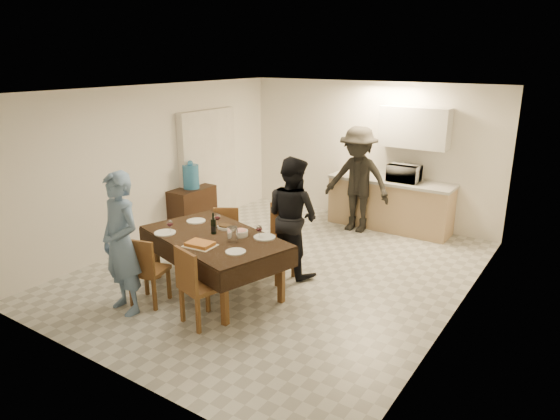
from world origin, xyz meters
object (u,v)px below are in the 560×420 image
(water_pitcher, at_px, (232,235))
(console, at_px, (193,210))
(microwave, at_px, (404,173))
(person_near, at_px, (121,244))
(wine_bottle, at_px, (213,223))
(dining_table, at_px, (214,238))
(savoury_tart, at_px, (200,244))
(water_jug, at_px, (191,177))
(person_far, at_px, (292,216))
(person_kitchen, at_px, (358,180))

(water_pitcher, bearing_deg, console, 143.97)
(microwave, distance_m, person_near, 5.06)
(wine_bottle, bearing_deg, water_pitcher, -14.04)
(dining_table, distance_m, wine_bottle, 0.19)
(water_pitcher, relative_size, savoury_tart, 0.52)
(savoury_tart, xyz_separation_m, person_near, (-0.65, -0.67, 0.08))
(person_near, bearing_deg, wine_bottle, 73.89)
(dining_table, bearing_deg, savoury_tart, -59.47)
(console, relative_size, water_jug, 2.02)
(microwave, xyz_separation_m, person_far, (-0.65, -2.64, -0.20))
(console, xyz_separation_m, person_near, (1.36, -2.64, 0.49))
(savoury_tart, relative_size, person_kitchen, 0.20)
(water_jug, bearing_deg, savoury_tart, -44.48)
(water_jug, bearing_deg, person_near, -62.79)
(console, xyz_separation_m, microwave, (3.11, 2.10, 0.67))
(dining_table, relative_size, water_jug, 5.28)
(console, distance_m, microwave, 3.81)
(water_jug, distance_m, person_near, 2.97)
(wine_bottle, relative_size, savoury_tart, 0.76)
(console, relative_size, wine_bottle, 2.96)
(dining_table, xyz_separation_m, wine_bottle, (-0.05, 0.05, 0.18))
(wine_bottle, height_order, microwave, microwave)
(person_far, bearing_deg, savoury_tart, 83.46)
(microwave, xyz_separation_m, person_near, (-1.75, -4.74, -0.18))
(microwave, distance_m, person_kitchen, 0.82)
(savoury_tart, bearing_deg, water_jug, 135.52)
(water_jug, distance_m, person_kitchen, 2.94)
(person_kitchen, bearing_deg, dining_table, -99.12)
(water_pitcher, xyz_separation_m, person_near, (-0.90, -1.00, 0.01))
(console, xyz_separation_m, wine_bottle, (1.86, -1.54, 0.53))
(water_jug, height_order, water_pitcher, water_jug)
(savoury_tart, relative_size, person_near, 0.22)
(person_far, bearing_deg, dining_table, 73.28)
(wine_bottle, xyz_separation_m, water_pitcher, (0.40, -0.10, -0.04))
(water_pitcher, bearing_deg, dining_table, 171.87)
(dining_table, distance_m, water_jug, 2.50)
(dining_table, relative_size, savoury_tart, 5.83)
(water_pitcher, xyz_separation_m, microwave, (0.85, 3.74, 0.18))
(dining_table, bearing_deg, person_near, -101.86)
(wine_bottle, distance_m, person_kitchen, 3.24)
(console, distance_m, savoury_tart, 2.84)
(console, xyz_separation_m, person_far, (2.46, -0.54, 0.46))
(dining_table, height_order, water_jug, water_jug)
(console, distance_m, water_jug, 0.61)
(dining_table, height_order, console, console)
(savoury_tart, xyz_separation_m, microwave, (1.10, 4.07, 0.26))
(savoury_tart, xyz_separation_m, person_kitchen, (0.42, 3.62, 0.14))
(person_near, bearing_deg, microwave, 78.08)
(person_kitchen, bearing_deg, wine_bottle, -100.13)
(water_pitcher, bearing_deg, water_jug, 143.97)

